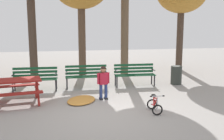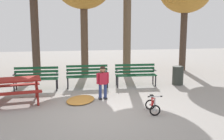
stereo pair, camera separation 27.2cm
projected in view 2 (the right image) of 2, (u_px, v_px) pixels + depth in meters
name	position (u px, v px, depth m)	size (l,w,h in m)	color
ground	(101.00, 114.00, 7.25)	(36.00, 36.00, 0.00)	gray
picnic_table	(10.00, 85.00, 8.08)	(1.99, 1.61, 0.79)	maroon
park_bench_far_left	(36.00, 76.00, 9.80)	(1.62, 0.53, 0.85)	#144728
park_bench_left	(87.00, 74.00, 10.26)	(1.61, 0.50, 0.85)	#144728
park_bench_right	(136.00, 73.00, 10.52)	(1.62, 0.52, 0.85)	#144728
child_standing	(103.00, 80.00, 8.54)	(0.41, 0.21, 1.10)	navy
kids_bicycle	(153.00, 106.00, 7.30)	(0.40, 0.58, 0.54)	black
leaf_pile	(81.00, 100.00, 8.46)	(1.20, 0.84, 0.07)	#C68438
trash_bin	(178.00, 75.00, 10.72)	(0.44, 0.44, 0.75)	#2D332D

